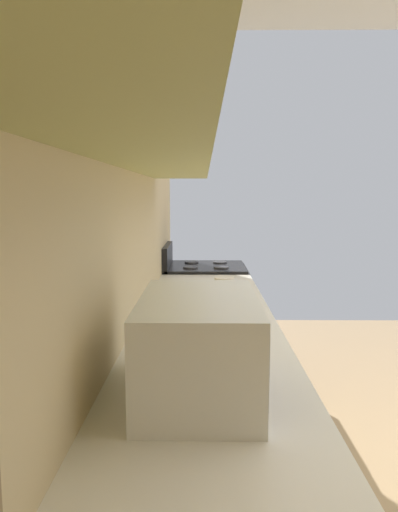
# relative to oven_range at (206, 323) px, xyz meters

# --- Properties ---
(wall_back) EXTENTS (4.49, 0.12, 2.83)m
(wall_back) POSITION_rel_oven_range_xyz_m (-1.66, 0.37, 0.95)
(wall_back) COLOR beige
(wall_back) RESTS_ON ground_plane
(counter_run) EXTENTS (3.54, 0.64, 0.91)m
(counter_run) POSITION_rel_oven_range_xyz_m (-2.07, 0.01, -0.01)
(counter_run) COLOR #C6BF6A
(counter_run) RESTS_ON ground_plane
(upper_cabinets) EXTENTS (2.78, 0.32, 0.71)m
(upper_cabinets) POSITION_rel_oven_range_xyz_m (-2.07, 0.15, 1.45)
(upper_cabinets) COLOR #C1BF6C
(oven_range) EXTENTS (0.61, 0.64, 1.09)m
(oven_range) POSITION_rel_oven_range_xyz_m (0.00, 0.00, 0.00)
(oven_range) COLOR black
(oven_range) RESTS_ON ground_plane
(microwave) EXTENTS (0.54, 0.33, 0.28)m
(microwave) POSITION_rel_oven_range_xyz_m (-2.30, 0.03, 0.58)
(microwave) COLOR white
(microwave) RESTS_ON counter_run
(bowl) EXTENTS (0.12, 0.12, 0.07)m
(bowl) POSITION_rel_oven_range_xyz_m (-0.78, -0.11, 0.47)
(bowl) COLOR silver
(bowl) RESTS_ON counter_run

